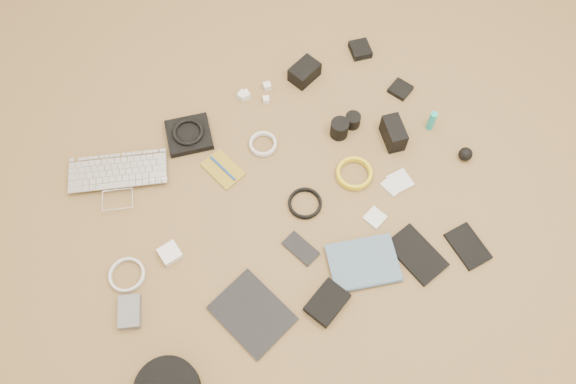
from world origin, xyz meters
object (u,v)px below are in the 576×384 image
dslr_camera (304,72)px  phone (301,248)px  laptop (118,185)px  tablet (252,313)px  paperback (370,288)px

dslr_camera → phone: 0.76m
dslr_camera → phone: bearing=-139.0°
laptop → dslr_camera: dslr_camera is taller
laptop → phone: size_ratio=2.89×
laptop → tablet: (0.22, -0.66, -0.01)m
dslr_camera → paperback: 0.92m
laptop → tablet: laptop is taller
tablet → phone: bearing=9.1°
laptop → phone: 0.72m
tablet → paperback: 0.41m
phone → paperback: size_ratio=0.53×
tablet → paperback: (0.39, -0.11, 0.01)m
tablet → paperback: size_ratio=1.05×
phone → paperback: 0.28m
dslr_camera → laptop: bearing=168.6°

